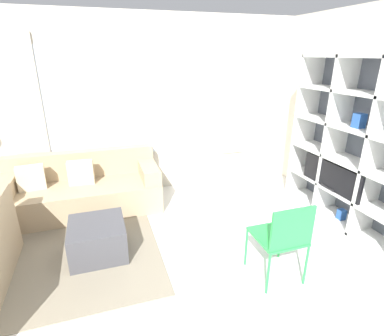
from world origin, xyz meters
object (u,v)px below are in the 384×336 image
shelving_unit (356,146)px  folding_chair (283,235)px  ottoman (98,239)px  couch_main (83,190)px

shelving_unit → folding_chair: shelving_unit is taller
ottoman → couch_main: bearing=98.4°
shelving_unit → couch_main: bearing=157.5°
shelving_unit → ottoman: shelving_unit is taller
ottoman → shelving_unit: bearing=-4.3°
shelving_unit → couch_main: size_ratio=1.00×
ottoman → folding_chair: folding_chair is taller
couch_main → shelving_unit: bearing=-22.5°
shelving_unit → ottoman: 3.31m
ottoman → folding_chair: size_ratio=0.71×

